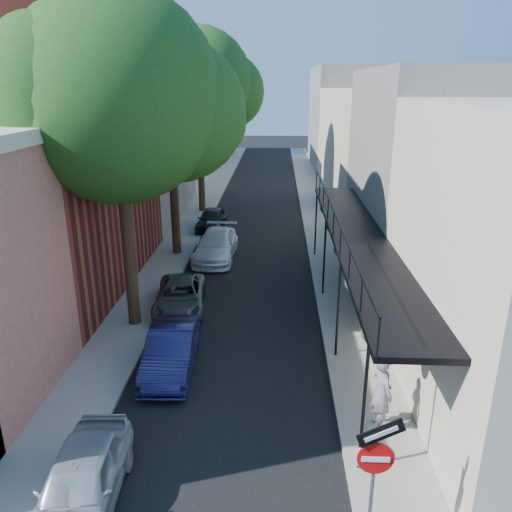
# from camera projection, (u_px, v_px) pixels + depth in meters

# --- Properties ---
(road_surface) EXTENTS (6.00, 64.00, 0.01)m
(road_surface) POSITION_uv_depth(u_px,v_px,m) (259.00, 203.00, 37.04)
(road_surface) COLOR black
(road_surface) RESTS_ON ground
(sidewalk_left) EXTENTS (2.00, 64.00, 0.12)m
(sidewalk_left) POSITION_uv_depth(u_px,v_px,m) (206.00, 201.00, 37.19)
(sidewalk_left) COLOR gray
(sidewalk_left) RESTS_ON ground
(sidewalk_right) EXTENTS (2.00, 64.00, 0.12)m
(sidewalk_right) POSITION_uv_depth(u_px,v_px,m) (313.00, 202.00, 36.86)
(sidewalk_right) COLOR gray
(sidewalk_right) RESTS_ON ground
(buildings_left) EXTENTS (10.10, 59.10, 12.00)m
(buildings_left) POSITION_uv_depth(u_px,v_px,m) (125.00, 136.00, 34.63)
(buildings_left) COLOR #D77D6E
(buildings_left) RESTS_ON ground
(buildings_right) EXTENTS (9.80, 55.00, 10.00)m
(buildings_right) POSITION_uv_depth(u_px,v_px,m) (388.00, 144.00, 34.73)
(buildings_right) COLOR #BFB59D
(buildings_right) RESTS_ON ground
(sign_post) EXTENTS (0.89, 0.17, 2.99)m
(sign_post) POSITION_uv_depth(u_px,v_px,m) (375.00, 463.00, 8.85)
(sign_post) COLOR #595B60
(sign_post) RESTS_ON ground
(oak_near) EXTENTS (7.48, 6.80, 11.42)m
(oak_near) POSITION_uv_depth(u_px,v_px,m) (131.00, 101.00, 15.96)
(oak_near) COLOR #2F2112
(oak_near) RESTS_ON ground
(oak_mid) EXTENTS (6.60, 6.00, 10.20)m
(oak_mid) POSITION_uv_depth(u_px,v_px,m) (179.00, 113.00, 23.76)
(oak_mid) COLOR #2F2112
(oak_mid) RESTS_ON ground
(oak_far) EXTENTS (7.70, 7.00, 11.90)m
(oak_far) POSITION_uv_depth(u_px,v_px,m) (205.00, 86.00, 31.89)
(oak_far) COLOR #2F2112
(oak_far) RESTS_ON ground
(parked_car_a) EXTENTS (1.78, 3.92, 1.31)m
(parked_car_a) POSITION_uv_depth(u_px,v_px,m) (81.00, 482.00, 10.25)
(parked_car_a) COLOR #A3ACB5
(parked_car_a) RESTS_ON ground
(parked_car_b) EXTENTS (1.58, 4.03, 1.31)m
(parked_car_b) POSITION_uv_depth(u_px,v_px,m) (171.00, 350.00, 15.31)
(parked_car_b) COLOR #161745
(parked_car_b) RESTS_ON ground
(parked_car_c) EXTENTS (2.26, 4.21, 1.13)m
(parked_car_c) POSITION_uv_depth(u_px,v_px,m) (180.00, 296.00, 19.43)
(parked_car_c) COLOR #505257
(parked_car_c) RESTS_ON ground
(parked_car_d) EXTENTS (2.05, 4.78, 1.37)m
(parked_car_d) POSITION_uv_depth(u_px,v_px,m) (216.00, 245.00, 25.10)
(parked_car_d) COLOR white
(parked_car_d) RESTS_ON ground
(parked_car_e) EXTENTS (1.76, 3.83, 1.27)m
(parked_car_e) POSITION_uv_depth(u_px,v_px,m) (212.00, 219.00, 30.08)
(parked_car_e) COLOR black
(parked_car_e) RESTS_ON ground
(pedestrian) EXTENTS (0.70, 0.86, 2.03)m
(pedestrian) POSITION_uv_depth(u_px,v_px,m) (382.00, 392.00, 12.41)
(pedestrian) COLOR gray
(pedestrian) RESTS_ON sidewalk_right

